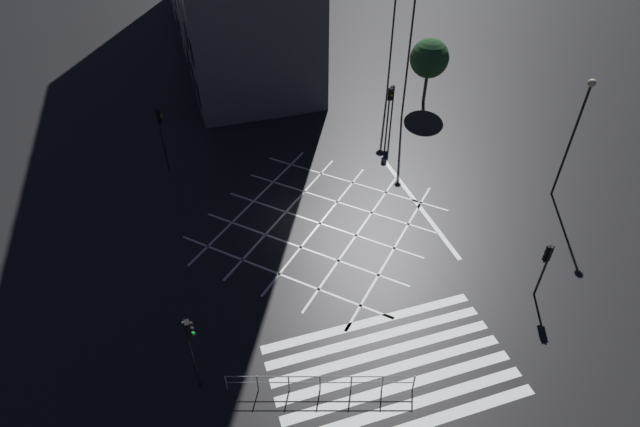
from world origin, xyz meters
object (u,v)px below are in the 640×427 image
object	(u,v)px
traffic_light_nw_main	(161,128)
traffic_light_ne_cross	(390,103)
street_tree_near	(429,58)
street_lamp_far	(395,8)
traffic_light_se_cross	(546,260)
traffic_light_sw_main	(191,342)
traffic_light_ne_main	(392,100)
street_lamp_east	(578,121)
street_lamp_west	(410,42)

from	to	relation	value
traffic_light_nw_main	traffic_light_ne_cross	bearing A→B (deg)	-1.81
street_tree_near	street_lamp_far	bearing A→B (deg)	142.73
street_tree_near	traffic_light_ne_cross	bearing A→B (deg)	-140.20
traffic_light_se_cross	street_tree_near	xyz separation A→B (m)	(4.40, 21.03, 1.47)
traffic_light_sw_main	traffic_light_ne_cross	bearing A→B (deg)	46.67
traffic_light_nw_main	traffic_light_ne_main	world-z (taller)	traffic_light_nw_main
traffic_light_nw_main	street_lamp_east	bearing A→B (deg)	-23.93
street_lamp_east	traffic_light_ne_cross	bearing A→B (deg)	126.69
traffic_light_se_cross	traffic_light_sw_main	distance (m)	16.82
street_tree_near	street_lamp_east	bearing A→B (deg)	-82.06
traffic_light_ne_cross	street_lamp_west	xyz separation A→B (m)	(2.42, 2.50, 3.25)
street_lamp_west	street_tree_near	distance (m)	4.17
traffic_light_sw_main	street_lamp_far	distance (m)	30.08
traffic_light_se_cross	street_lamp_east	world-z (taller)	street_lamp_east
traffic_light_ne_main	street_lamp_east	xyz separation A→B (m)	(6.86, -10.31, 2.45)
traffic_light_ne_main	street_lamp_east	world-z (taller)	street_lamp_east
street_lamp_west	traffic_light_nw_main	bearing A→B (deg)	-173.76
traffic_light_nw_main	street_tree_near	world-z (taller)	street_tree_near
street_lamp_far	traffic_light_ne_cross	bearing A→B (deg)	-113.78
traffic_light_sw_main	street_lamp_east	xyz separation A→B (m)	(23.17, 7.08, 2.13)
street_lamp_east	street_lamp_far	bearing A→B (deg)	105.58
traffic_light_se_cross	street_lamp_east	size ratio (longest dim) A/B	0.42
traffic_light_sw_main	traffic_light_ne_cross	distance (m)	23.17
traffic_light_ne_main	street_lamp_far	world-z (taller)	street_lamp_far
street_lamp_west	street_lamp_east	bearing A→B (deg)	-68.39
traffic_light_sw_main	street_lamp_east	bearing A→B (deg)	17.00
traffic_light_ne_main	street_lamp_far	bearing A→B (deg)	-112.25
traffic_light_se_cross	street_lamp_east	distance (m)	9.80
traffic_light_nw_main	street_lamp_west	xyz separation A→B (m)	(18.29, 2.00, 2.87)
traffic_light_sw_main	traffic_light_ne_cross	world-z (taller)	traffic_light_sw_main
traffic_light_sw_main	street_lamp_west	xyz separation A→B (m)	(18.31, 19.35, 3.02)
traffic_light_se_cross	street_lamp_east	bearing A→B (deg)	-42.96
traffic_light_sw_main	traffic_light_ne_main	distance (m)	23.85
traffic_light_ne_cross	street_lamp_west	size ratio (longest dim) A/B	0.40
street_lamp_east	street_lamp_west	xyz separation A→B (m)	(-4.86, 12.27, 0.89)
street_lamp_far	traffic_light_se_cross	bearing A→B (deg)	-94.71
traffic_light_sw_main	street_lamp_west	world-z (taller)	street_lamp_west
traffic_light_se_cross	street_lamp_west	distance (m)	19.55
traffic_light_sw_main	street_lamp_far	size ratio (longest dim) A/B	0.44
traffic_light_ne_main	street_lamp_west	distance (m)	4.36
traffic_light_ne_cross	street_tree_near	bearing A→B (deg)	129.80
traffic_light_nw_main	traffic_light_sw_main	bearing A→B (deg)	-90.10
traffic_light_se_cross	traffic_light_ne_cross	distance (m)	16.65
traffic_light_nw_main	street_lamp_east	xyz separation A→B (m)	(23.15, -10.27, 1.98)
traffic_light_sw_main	traffic_light_ne_main	size ratio (longest dim) A/B	1.12
traffic_light_ne_cross	street_lamp_east	distance (m)	12.41
traffic_light_se_cross	street_tree_near	bearing A→B (deg)	-11.82
street_lamp_east	street_lamp_west	bearing A→B (deg)	111.61
street_lamp_far	street_tree_near	world-z (taller)	street_lamp_far
street_lamp_west	traffic_light_se_cross	bearing A→B (deg)	-94.54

